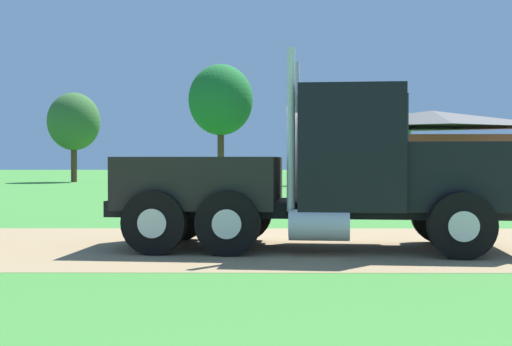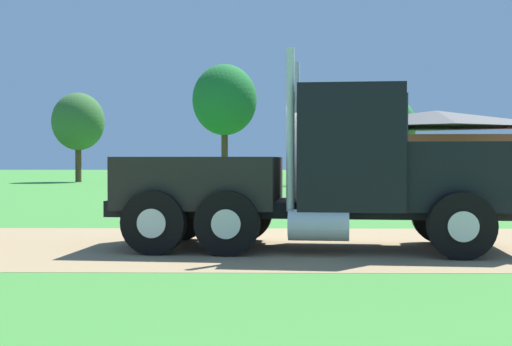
{
  "view_description": "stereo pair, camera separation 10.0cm",
  "coord_description": "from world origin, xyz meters",
  "views": [
    {
      "loc": [
        -1.02,
        -12.9,
        1.59
      ],
      "look_at": [
        -1.1,
        -0.07,
        1.35
      ],
      "focal_mm": 48.7,
      "sensor_mm": 36.0,
      "label": 1
    },
    {
      "loc": [
        -0.92,
        -12.9,
        1.59
      ],
      "look_at": [
        -1.1,
        -0.07,
        1.35
      ],
      "focal_mm": 48.7,
      "sensor_mm": 36.0,
      "label": 2
    }
  ],
  "objects": [
    {
      "name": "dirt_track",
      "position": [
        0.0,
        0.0,
        0.0
      ],
      "size": [
        120.0,
        6.34,
        0.01
      ],
      "primitive_type": "cube",
      "color": "#987E58",
      "rests_on": "ground_plane"
    },
    {
      "name": "ground_plane",
      "position": [
        0.0,
        0.0,
        0.0
      ],
      "size": [
        200.0,
        200.0,
        0.0
      ],
      "primitive_type": "plane",
      "color": "#3C8032"
    },
    {
      "name": "tree_right",
      "position": [
        8.28,
        38.5,
        4.11
      ],
      "size": [
        3.8,
        3.8,
        6.23
      ],
      "color": "#513823",
      "rests_on": "ground_plane"
    },
    {
      "name": "tree_left",
      "position": [
        -14.53,
        37.25,
        4.36
      ],
      "size": [
        3.79,
        3.79,
        6.47
      ],
      "color": "#513823",
      "rests_on": "ground_plane"
    },
    {
      "name": "tree_mid",
      "position": [
        -3.67,
        33.43,
        5.59
      ],
      "size": [
        4.3,
        4.3,
        7.98
      ],
      "color": "#513823",
      "rests_on": "ground_plane"
    },
    {
      "name": "shed_building",
      "position": [
        9.77,
        30.8,
        2.27
      ],
      "size": [
        13.23,
        7.53,
        4.7
      ],
      "color": "#973C2B",
      "rests_on": "ground_plane"
    },
    {
      "name": "truck_foreground_white",
      "position": [
        0.08,
        -0.48,
        1.31
      ],
      "size": [
        7.37,
        3.11,
        3.47
      ],
      "color": "black",
      "rests_on": "ground_plane"
    }
  ]
}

